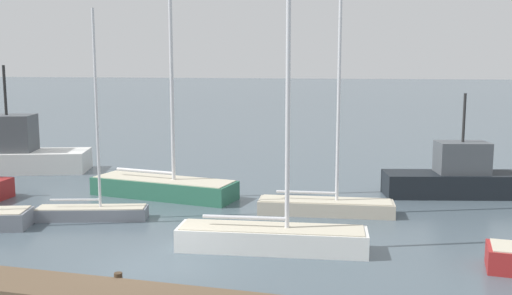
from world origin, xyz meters
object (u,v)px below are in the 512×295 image
sailboat_0 (326,203)px  fishing_boat_0 (456,177)px  sailboat_5 (272,234)px  sailboat_1 (92,209)px  sailboat_2 (164,185)px  fishing_boat_1 (14,152)px

sailboat_0 → fishing_boat_0: sailboat_0 is taller
sailboat_5 → fishing_boat_0: 12.92m
sailboat_0 → sailboat_1: size_ratio=1.14×
sailboat_2 → fishing_boat_1: (-11.98, 4.12, 0.62)m
fishing_boat_0 → sailboat_5: bearing=-136.7°
fishing_boat_0 → fishing_boat_1: (-26.26, 0.13, 0.26)m
sailboat_0 → sailboat_5: 5.68m
sailboat_1 → fishing_boat_0: (15.54, 8.73, 0.53)m
sailboat_2 → fishing_boat_1: bearing=168.4°
sailboat_0 → sailboat_5: sailboat_5 is taller
fishing_boat_1 → sailboat_1: bearing=121.3°
fishing_boat_1 → sailboat_0: bearing=146.0°
sailboat_0 → fishing_boat_1: (-20.37, 5.39, 0.73)m
sailboat_0 → fishing_boat_1: size_ratio=1.11×
sailboat_0 → sailboat_1: sailboat_0 is taller
sailboat_0 → fishing_boat_0: bearing=34.8°
sailboat_0 → sailboat_2: 8.49m
sailboat_5 → sailboat_2: bearing=129.3°
fishing_boat_1 → fishing_boat_0: bearing=160.6°
sailboat_0 → fishing_boat_1: 21.08m
fishing_boat_0 → fishing_boat_1: fishing_boat_1 is taller
sailboat_2 → fishing_boat_1: sailboat_2 is taller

